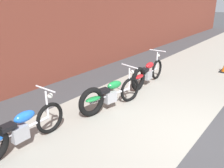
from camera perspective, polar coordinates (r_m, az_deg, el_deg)
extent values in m
plane|color=#38383A|center=(5.34, 19.97, -12.07)|extent=(80.00, 80.00, 0.00)
cube|color=gray|center=(5.97, 3.88, -7.11)|extent=(36.00, 3.50, 0.01)
torus|color=black|center=(5.23, -14.56, -7.84)|extent=(0.68, 0.09, 0.68)
cylinder|color=silver|center=(4.90, -20.56, -10.09)|extent=(1.24, 0.07, 0.06)
cube|color=#99999E|center=(4.89, -21.29, -10.83)|extent=(0.32, 0.22, 0.28)
ellipsoid|color=blue|center=(4.83, -20.12, -7.28)|extent=(0.44, 0.20, 0.20)
cube|color=black|center=(4.70, -23.70, -9.41)|extent=(0.28, 0.20, 0.08)
cylinder|color=silver|center=(5.08, -15.22, -4.92)|extent=(0.04, 0.04, 0.62)
cylinder|color=silver|center=(4.94, -15.60, -1.14)|extent=(0.04, 0.58, 0.03)
sphere|color=white|center=(5.06, -14.53, -2.70)|extent=(0.11, 0.11, 0.11)
cylinder|color=silver|center=(4.95, -24.49, -12.00)|extent=(0.55, 0.07, 0.06)
torus|color=black|center=(6.54, 4.29, -1.33)|extent=(0.68, 0.21, 0.68)
torus|color=black|center=(5.75, -4.89, -4.27)|extent=(0.74, 0.27, 0.73)
cylinder|color=silver|center=(6.11, 0.01, -2.48)|extent=(1.22, 0.29, 0.06)
cube|color=#99999E|center=(6.08, -0.56, -3.02)|extent=(0.36, 0.28, 0.28)
ellipsoid|color=#197A38|center=(6.07, 0.57, -0.20)|extent=(0.47, 0.27, 0.20)
ellipsoid|color=#197A38|center=(5.75, -4.51, -3.60)|extent=(0.47, 0.26, 0.10)
cube|color=black|center=(5.88, -2.05, -1.56)|extent=(0.31, 0.25, 0.08)
cylinder|color=silver|center=(6.41, 4.11, 1.16)|extent=(0.05, 0.05, 0.62)
cylinder|color=silver|center=(6.30, 4.20, 4.25)|extent=(0.14, 0.58, 0.03)
sphere|color=white|center=(6.42, 4.79, 2.87)|extent=(0.11, 0.11, 0.11)
cylinder|color=silver|center=(6.08, -3.20, -3.87)|extent=(0.55, 0.16, 0.06)
torus|color=black|center=(8.44, 10.62, 3.43)|extent=(0.68, 0.11, 0.68)
torus|color=black|center=(7.32, 6.28, 1.22)|extent=(0.73, 0.16, 0.73)
cylinder|color=silver|center=(7.86, 8.61, 2.60)|extent=(1.24, 0.11, 0.06)
cube|color=#99999E|center=(7.81, 8.33, 2.17)|extent=(0.33, 0.23, 0.28)
ellipsoid|color=red|center=(7.86, 8.97, 4.41)|extent=(0.45, 0.21, 0.20)
ellipsoid|color=red|center=(7.34, 6.49, 1.77)|extent=(0.45, 0.20, 0.10)
cube|color=black|center=(7.57, 7.71, 3.37)|extent=(0.29, 0.21, 0.08)
cylinder|color=silver|center=(8.32, 10.64, 5.41)|extent=(0.05, 0.05, 0.62)
cylinder|color=silver|center=(8.23, 10.80, 7.83)|extent=(0.06, 0.58, 0.03)
sphere|color=white|center=(8.36, 11.02, 6.74)|extent=(0.11, 0.11, 0.11)
cylinder|color=silver|center=(7.70, 6.48, 1.36)|extent=(0.55, 0.08, 0.06)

